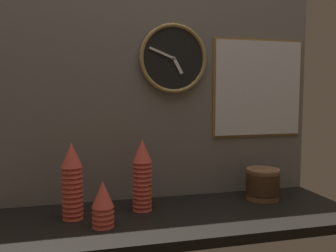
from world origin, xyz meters
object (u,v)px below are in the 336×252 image
Objects in this scene: cup_stack_left at (72,181)px; bowl_stack_far_right at (263,183)px; wall_clock at (173,59)px; cup_stack_center_left at (103,204)px; menu_board at (258,88)px; cup_stack_center at (142,175)px.

cup_stack_left is 89.01cm from bowl_stack_far_right.
bowl_stack_far_right is 0.49× the size of wall_clock.
menu_board is at bearing 21.45° from cup_stack_center_left.
cup_stack_center_left is 0.54× the size of wall_clock.
cup_stack_left is 0.95× the size of wall_clock.
menu_board is (92.91, 19.96, 37.81)cm from cup_stack_left.
cup_stack_left is 72.77cm from wall_clock.
cup_stack_left is 29.59cm from cup_stack_center.
cup_stack_left is 1.76× the size of cup_stack_center_left.
cup_stack_center is at bearing -165.61° from menu_board.
bowl_stack_far_right is at bearing 1.72° from cup_stack_center.
bowl_stack_far_right is 73.61cm from wall_clock.
cup_stack_left is 1.95× the size of bowl_stack_far_right.
cup_stack_center_left is at bearing -139.27° from wall_clock.
cup_stack_center is at bearing 41.13° from cup_stack_center_left.
cup_stack_center is 59.68cm from bowl_stack_far_right.
cup_stack_left is at bearing -158.13° from wall_clock.
wall_clock reaches higher than cup_stack_left.
cup_stack_left is at bearing -176.49° from bowl_stack_far_right.
wall_clock is (36.17, 31.15, 58.45)cm from cup_stack_center_left.
cup_stack_left is 0.63× the size of menu_board.
wall_clock is at bearing 40.34° from cup_stack_center.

